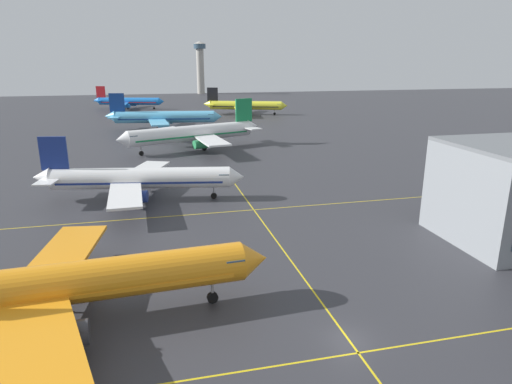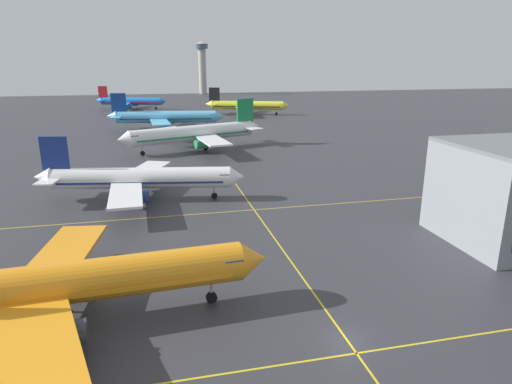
# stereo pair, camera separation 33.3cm
# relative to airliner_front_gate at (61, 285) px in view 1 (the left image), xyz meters

# --- Properties ---
(ground_plane) EXTENTS (600.00, 600.00, 0.00)m
(ground_plane) POSITION_rel_airliner_front_gate_xyz_m (24.28, -8.03, -4.08)
(ground_plane) COLOR #333338
(airliner_front_gate) EXTENTS (38.39, 33.07, 11.94)m
(airliner_front_gate) POSITION_rel_airliner_front_gate_xyz_m (0.00, 0.00, 0.00)
(airliner_front_gate) COLOR orange
(airliner_front_gate) RESTS_ON ground
(airliner_second_row) EXTENTS (35.84, 30.50, 11.18)m
(airliner_second_row) POSITION_rel_airliner_front_gate_xyz_m (6.27, 37.90, -0.26)
(airliner_second_row) COLOR white
(airliner_second_row) RESTS_ON ground
(airliner_third_row) EXTENTS (40.24, 34.45, 12.88)m
(airliner_third_row) POSITION_rel_airliner_front_gate_xyz_m (20.22, 81.20, 0.32)
(airliner_third_row) COLOR white
(airliner_third_row) RESTS_ON ground
(airliner_far_left_stand) EXTENTS (40.09, 34.21, 12.48)m
(airliner_far_left_stand) POSITION_rel_airliner_front_gate_xyz_m (13.69, 119.90, 0.19)
(airliner_far_left_stand) COLOR #5BB7E5
(airliner_far_left_stand) RESTS_ON ground
(airliner_far_right_stand) EXTENTS (36.30, 31.07, 11.61)m
(airliner_far_right_stand) POSITION_rel_airliner_front_gate_xyz_m (50.35, 156.70, -0.11)
(airliner_far_right_stand) COLOR yellow
(airliner_far_right_stand) RESTS_ON ground
(airliner_distant_taxiway) EXTENTS (34.57, 29.51, 10.95)m
(airliner_distant_taxiway) POSITION_rel_airliner_front_gate_xyz_m (-0.28, 192.38, -0.34)
(airliner_distant_taxiway) COLOR blue
(airliner_distant_taxiway) RESTS_ON ground
(taxiway_markings) EXTENTS (114.51, 83.60, 0.01)m
(taxiway_markings) POSITION_rel_airliner_front_gate_xyz_m (24.28, 8.97, -4.07)
(taxiway_markings) COLOR yellow
(taxiway_markings) RESTS_ON ground
(control_tower) EXTENTS (8.82, 8.82, 35.60)m
(control_tower) POSITION_rel_airliner_front_gate_xyz_m (46.62, 287.60, 16.70)
(control_tower) COLOR #ADA89E
(control_tower) RESTS_ON ground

